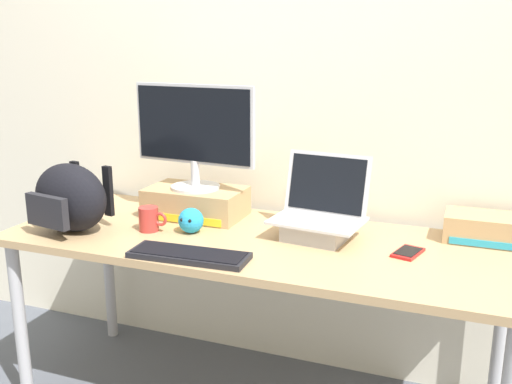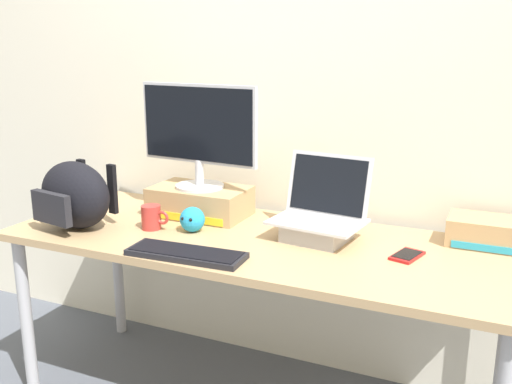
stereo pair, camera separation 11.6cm
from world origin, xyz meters
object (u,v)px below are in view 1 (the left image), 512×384
toner_box_yellow (196,202)px  external_keyboard (189,255)px  toner_box_cyan (490,228)px  messenger_backpack (70,198)px  cell_phone (408,252)px  plush_toy (191,220)px  coffee_mug (149,219)px  open_laptop (319,221)px  desktop_monitor (194,133)px

toner_box_yellow → external_keyboard: toner_box_yellow is taller
external_keyboard → toner_box_cyan: 1.11m
messenger_backpack → toner_box_cyan: (1.53, 0.45, -0.08)m
external_keyboard → cell_phone: bearing=21.0°
plush_toy → toner_box_yellow: bearing=111.7°
toner_box_yellow → external_keyboard: size_ratio=0.96×
plush_toy → coffee_mug: bearing=-166.9°
toner_box_yellow → open_laptop: (0.56, -0.09, 0.00)m
toner_box_yellow → open_laptop: size_ratio=1.14×
cell_phone → plush_toy: plush_toy is taller
open_laptop → messenger_backpack: bearing=-157.3°
messenger_backpack → toner_box_cyan: bearing=26.6°
external_keyboard → cell_phone: 0.76m
coffee_mug → cell_phone: coffee_mug is taller
desktop_monitor → external_keyboard: size_ratio=1.30×
coffee_mug → plush_toy: 0.17m
coffee_mug → plush_toy: bearing=13.1°
open_laptop → toner_box_cyan: (0.60, 0.19, -0.01)m
toner_box_yellow → messenger_backpack: 0.51m
plush_toy → cell_phone: bearing=4.5°
cell_phone → toner_box_cyan: (0.26, 0.24, 0.04)m
desktop_monitor → open_laptop: bearing=-4.1°
external_keyboard → toner_box_cyan: size_ratio=1.32×
cell_phone → open_laptop: bearing=-174.3°
external_keyboard → desktop_monitor: bearing=111.0°
messenger_backpack → coffee_mug: messenger_backpack is taller
toner_box_cyan → external_keyboard: bearing=-150.0°
toner_box_yellow → cell_phone: 0.91m
desktop_monitor → coffee_mug: 0.40m
desktop_monitor → coffee_mug: size_ratio=4.61×
desktop_monitor → external_keyboard: desktop_monitor is taller
open_laptop → messenger_backpack: (-0.92, -0.26, 0.07)m
messenger_backpack → cell_phone: 1.29m
external_keyboard → coffee_mug: (-0.28, 0.21, 0.04)m
open_laptop → cell_phone: size_ratio=2.35×
external_keyboard → cell_phone: (0.70, 0.31, -0.01)m
desktop_monitor → toner_box_cyan: size_ratio=1.71×
plush_toy → messenger_backpack: bearing=-162.1°
desktop_monitor → toner_box_cyan: 1.21m
toner_box_yellow → desktop_monitor: (-0.00, -0.00, 0.29)m
coffee_mug → plush_toy: (0.16, 0.04, 0.00)m
toner_box_cyan → cell_phone: bearing=-137.2°
toner_box_yellow → plush_toy: (0.08, -0.21, -0.01)m
external_keyboard → messenger_backpack: (-0.57, 0.10, 0.12)m
open_laptop → external_keyboard: bearing=-127.6°
toner_box_yellow → cell_phone: toner_box_yellow is taller
toner_box_yellow → plush_toy: bearing=-68.3°
desktop_monitor → toner_box_cyan: (1.16, 0.10, -0.31)m
toner_box_yellow → messenger_backpack: (-0.36, -0.35, 0.07)m
messenger_backpack → cell_phone: bearing=19.5°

